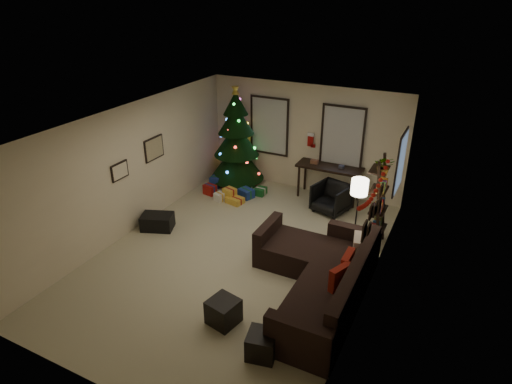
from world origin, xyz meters
TOP-DOWN VIEW (x-y plane):
  - floor at (0.00, 0.00)m, footprint 7.00×7.00m
  - ceiling at (0.00, 0.00)m, footprint 7.00×7.00m
  - wall_back at (0.00, 3.50)m, footprint 5.00×0.00m
  - wall_front at (0.00, -3.50)m, footprint 5.00×0.00m
  - wall_left at (-2.50, 0.00)m, footprint 0.00×7.00m
  - wall_right at (2.50, 0.00)m, footprint 0.00×7.00m
  - window_back_left at (-0.95, 3.47)m, footprint 1.05×0.06m
  - window_back_right at (0.95, 3.47)m, footprint 1.05×0.06m
  - window_right_wall at (2.47, 2.55)m, footprint 0.06×0.90m
  - christmas_tree at (-1.69, 3.06)m, footprint 1.42×1.42m
  - presents at (-1.40, 2.29)m, footprint 1.50×1.19m
  - sofa at (1.81, -0.34)m, footprint 2.10×3.03m
  - pillow_red_a at (2.21, -0.65)m, footprint 0.28×0.45m
  - pillow_red_b at (2.21, -0.26)m, footprint 0.12×0.45m
  - pillow_cream at (2.21, 0.35)m, footprint 0.22×0.46m
  - ottoman_near at (0.69, -1.72)m, footprint 0.51×0.51m
  - ottoman_far at (1.52, -2.06)m, footprint 0.48×0.48m
  - desk at (0.78, 3.22)m, footprint 1.58×0.57m
  - desk_chair at (1.06, 2.57)m, footprint 0.82×0.79m
  - bookshelf at (2.30, 1.63)m, footprint 0.30×0.55m
  - potted_plant at (2.30, 1.53)m, footprint 0.54×0.49m
  - floor_lamp at (1.95, 1.26)m, footprint 0.32×0.32m
  - art_map at (-2.48, 0.78)m, footprint 0.04×0.60m
  - art_abstract at (-2.48, -0.32)m, footprint 0.04×0.45m
  - gallery at (2.48, -0.07)m, footprint 0.03×1.25m
  - garland at (2.45, -0.06)m, footprint 0.08×1.90m
  - stocking_left at (-0.14, 3.57)m, footprint 0.20×0.05m
  - stocking_right at (0.19, 3.43)m, footprint 0.20×0.05m
  - storage_bin at (-2.06, 0.14)m, footprint 0.78×0.66m

SIDE VIEW (x-z plane):
  - floor at x=0.00m, z-range 0.00..0.00m
  - presents at x=-1.40m, z-range -0.04..0.26m
  - storage_bin at x=-2.06m, z-range 0.00..0.33m
  - ottoman_far at x=1.52m, z-range 0.00..0.39m
  - ottoman_near at x=0.69m, z-range 0.00..0.41m
  - sofa at x=1.81m, z-range -0.16..0.76m
  - desk_chair at x=1.06m, z-range 0.00..0.69m
  - pillow_cream at x=2.21m, z-range 0.41..0.85m
  - pillow_red_a at x=2.21m, z-range 0.42..0.86m
  - pillow_red_b at x=2.21m, z-range 0.42..0.86m
  - desk at x=0.78m, z-range 0.33..1.18m
  - bookshelf at x=2.30m, z-range -0.03..1.86m
  - christmas_tree at x=-1.69m, z-range -0.23..2.42m
  - floor_lamp at x=1.95m, z-range 0.51..2.03m
  - wall_left at x=-2.50m, z-range -2.15..4.85m
  - wall_right at x=2.50m, z-range -2.15..4.85m
  - wall_back at x=0.00m, z-range -1.15..3.85m
  - wall_front at x=0.00m, z-range -1.15..3.85m
  - stocking_right at x=0.19m, z-range 1.19..1.55m
  - art_abstract at x=-2.48m, z-range 1.28..1.63m
  - window_right_wall at x=2.47m, z-range 0.85..2.15m
  - window_back_left at x=-0.95m, z-range 0.80..2.30m
  - window_back_right at x=0.95m, z-range 0.80..2.30m
  - stocking_left at x=-0.14m, z-range 1.38..1.74m
  - gallery at x=2.48m, z-range 1.30..1.84m
  - art_map at x=-2.48m, z-range 1.32..1.82m
  - potted_plant at x=2.30m, z-range 1.56..2.08m
  - garland at x=2.45m, z-range 1.86..2.16m
  - ceiling at x=0.00m, z-range 2.70..2.70m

